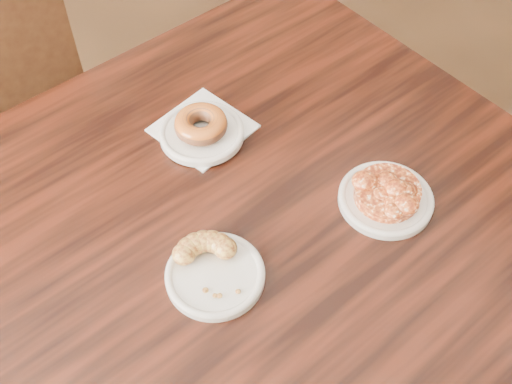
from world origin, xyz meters
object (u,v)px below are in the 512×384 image
cafe_table (266,313)px  cruller_fragment (214,268)px  glazed_donut (201,124)px  apple_fritter (388,190)px

cafe_table → cruller_fragment: cruller_fragment is taller
cafe_table → glazed_donut: glazed_donut is taller
glazed_donut → apple_fritter: size_ratio=0.66×
glazed_donut → cruller_fragment: bearing=-112.6°
glazed_donut → apple_fritter: (0.20, -0.28, -0.00)m
cafe_table → apple_fritter: size_ratio=6.77×
cafe_table → glazed_donut: size_ratio=10.22×
cruller_fragment → glazed_donut: bearing=67.4°
cafe_table → cruller_fragment: bearing=-161.6°
cafe_table → glazed_donut: (-0.02, 0.20, 0.41)m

